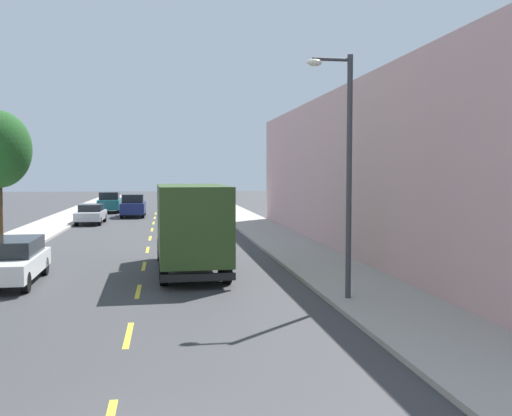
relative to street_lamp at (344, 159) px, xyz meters
name	(u,v)px	position (x,y,z in m)	size (l,w,h in m)	color
ground_plane	(151,233)	(-5.95, 20.55, -4.17)	(160.00, 160.00, 0.00)	#38383A
sidewalk_left	(24,237)	(-13.05, 18.55, -4.10)	(3.20, 120.00, 0.14)	#A39E93
sidewalk_right	(269,233)	(1.15, 18.55, -4.10)	(3.20, 120.00, 0.14)	#A39E93
lane_centerline_dashes	(149,243)	(-5.95, 15.05, -4.17)	(0.14, 47.20, 0.01)	yellow
apartment_block_opposite	(431,171)	(7.75, 10.55, -0.35)	(10.00, 36.00, 7.63)	#CC9E9E
street_lamp	(344,159)	(0.00, 0.00, 0.00)	(1.35, 0.28, 6.97)	#38383D
delivery_box_truck	(190,223)	(-4.15, 5.84, -2.28)	(2.58, 7.65, 3.31)	#2D471E
parked_suv_teal	(110,202)	(-10.24, 39.78, -3.18)	(2.05, 4.84, 1.93)	#195B60
parked_wagon_white	(11,260)	(-10.26, 4.56, -3.37)	(1.91, 4.74, 1.50)	silver
parked_sedan_silver	(91,214)	(-10.45, 27.56, -3.42)	(1.86, 4.53, 1.43)	#B2B5BA
parked_hatchback_charcoal	(207,207)	(-1.54, 34.01, -3.41)	(1.75, 4.00, 1.50)	#333338
parked_wagon_burgundy	(201,202)	(-1.51, 41.89, -3.37)	(1.94, 4.74, 1.50)	maroon
moving_navy_sedan	(133,205)	(-7.75, 33.89, -3.18)	(1.95, 4.80, 1.93)	navy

